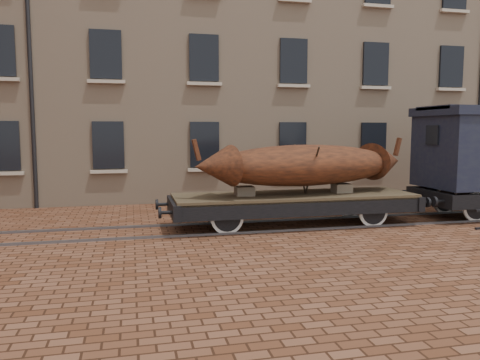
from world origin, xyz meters
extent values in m
plane|color=#4D2917|center=(0.00, 0.00, 0.00)|extent=(90.00, 90.00, 0.00)
cube|color=tan|center=(3.00, 10.00, 7.00)|extent=(40.00, 10.00, 14.00)
cube|color=black|center=(-9.50, 4.96, 2.20)|extent=(1.10, 0.12, 1.70)
cube|color=#B7A791|center=(-9.50, 4.90, 1.25)|extent=(1.30, 0.18, 0.12)
cube|color=black|center=(-6.00, 4.96, 2.20)|extent=(1.10, 0.12, 1.70)
cube|color=#B7A791|center=(-6.00, 4.90, 1.25)|extent=(1.30, 0.18, 0.12)
cube|color=black|center=(-2.50, 4.96, 2.20)|extent=(1.10, 0.12, 1.70)
cube|color=#B7A791|center=(-2.50, 4.90, 1.25)|extent=(1.30, 0.18, 0.12)
cube|color=black|center=(1.00, 4.96, 2.20)|extent=(1.10, 0.12, 1.70)
cube|color=#B7A791|center=(1.00, 4.90, 1.25)|extent=(1.30, 0.18, 0.12)
cube|color=black|center=(4.50, 4.96, 2.20)|extent=(1.10, 0.12, 1.70)
cube|color=#B7A791|center=(4.50, 4.90, 1.25)|extent=(1.30, 0.18, 0.12)
cube|color=black|center=(8.00, 4.96, 2.20)|extent=(1.10, 0.12, 1.70)
cube|color=#B7A791|center=(8.00, 4.90, 1.25)|extent=(1.30, 0.18, 0.12)
cube|color=black|center=(-6.00, 4.96, 5.40)|extent=(1.10, 0.12, 1.70)
cube|color=#B7A791|center=(-6.00, 4.90, 4.45)|extent=(1.30, 0.18, 0.12)
cube|color=black|center=(-2.50, 4.96, 5.40)|extent=(1.10, 0.12, 1.70)
cube|color=#B7A791|center=(-2.50, 4.90, 4.45)|extent=(1.30, 0.18, 0.12)
cube|color=black|center=(1.00, 4.96, 5.40)|extent=(1.10, 0.12, 1.70)
cube|color=#B7A791|center=(1.00, 4.90, 4.45)|extent=(1.30, 0.18, 0.12)
cube|color=black|center=(4.50, 4.96, 5.40)|extent=(1.10, 0.12, 1.70)
cube|color=#B7A791|center=(4.50, 4.90, 4.45)|extent=(1.30, 0.18, 0.12)
cube|color=black|center=(8.00, 4.96, 5.40)|extent=(1.10, 0.12, 1.70)
cube|color=#B7A791|center=(8.00, 4.90, 4.45)|extent=(1.30, 0.18, 0.12)
cube|color=#B7A791|center=(1.00, 4.90, 7.65)|extent=(1.30, 0.18, 0.12)
cube|color=#B7A791|center=(4.50, 4.90, 7.65)|extent=(1.30, 0.18, 0.12)
cube|color=#B7A791|center=(8.00, 4.90, 7.65)|extent=(1.30, 0.18, 0.12)
cylinder|color=black|center=(-8.50, 4.95, 7.00)|extent=(0.14, 0.14, 14.00)
cube|color=#59595E|center=(0.00, -0.72, 0.03)|extent=(30.00, 0.08, 0.06)
cube|color=#59595E|center=(0.00, 0.72, 0.03)|extent=(30.00, 0.08, 0.06)
cube|color=#4B3C25|center=(-0.69, 0.00, 0.86)|extent=(6.87, 2.01, 0.11)
cube|color=black|center=(-0.69, -0.93, 0.64)|extent=(6.87, 0.15, 0.41)
cube|color=black|center=(-0.69, 0.93, 0.64)|extent=(6.87, 0.15, 0.41)
cube|color=black|center=(-4.12, 0.00, 0.64)|extent=(0.20, 2.11, 0.41)
cylinder|color=black|center=(-4.38, -0.69, 0.64)|extent=(0.32, 0.09, 0.09)
cylinder|color=black|center=(-4.53, -0.69, 0.64)|extent=(0.07, 0.29, 0.29)
cylinder|color=black|center=(-4.38, 0.69, 0.64)|extent=(0.32, 0.09, 0.09)
cylinder|color=black|center=(-4.53, 0.69, 0.64)|extent=(0.07, 0.29, 0.29)
cube|color=black|center=(2.75, 0.00, 0.64)|extent=(0.20, 2.11, 0.41)
cylinder|color=black|center=(3.00, -0.69, 0.64)|extent=(0.32, 0.09, 0.09)
cylinder|color=black|center=(3.16, -0.69, 0.64)|extent=(0.07, 0.29, 0.29)
cylinder|color=black|center=(3.00, 0.69, 0.64)|extent=(0.32, 0.09, 0.09)
cylinder|color=black|center=(3.16, 0.69, 0.64)|extent=(0.07, 0.29, 0.29)
cylinder|color=black|center=(-2.79, 0.00, 0.44)|extent=(0.09, 1.74, 0.09)
cylinder|color=silver|center=(-2.79, -0.72, 0.44)|extent=(0.88, 0.06, 0.88)
cylinder|color=black|center=(-2.79, -0.72, 0.44)|extent=(0.72, 0.09, 0.72)
cube|color=black|center=(-2.79, -0.83, 0.66)|extent=(0.82, 0.07, 0.09)
cylinder|color=silver|center=(-2.79, 0.72, 0.44)|extent=(0.88, 0.06, 0.88)
cylinder|color=black|center=(-2.79, 0.72, 0.44)|extent=(0.72, 0.09, 0.72)
cube|color=black|center=(-2.79, 0.83, 0.66)|extent=(0.82, 0.07, 0.09)
cylinder|color=black|center=(1.42, 0.00, 0.44)|extent=(0.09, 1.74, 0.09)
cylinder|color=silver|center=(1.42, -0.72, 0.44)|extent=(0.88, 0.06, 0.88)
cylinder|color=black|center=(1.42, -0.72, 0.44)|extent=(0.72, 0.09, 0.72)
cube|color=black|center=(1.42, -0.83, 0.66)|extent=(0.82, 0.07, 0.09)
cylinder|color=silver|center=(1.42, 0.72, 0.44)|extent=(0.88, 0.06, 0.88)
cylinder|color=black|center=(1.42, 0.72, 0.44)|extent=(0.72, 0.09, 0.72)
cube|color=black|center=(1.42, 0.83, 0.66)|extent=(0.82, 0.07, 0.09)
cube|color=black|center=(-0.69, 0.00, 0.50)|extent=(3.66, 0.05, 0.05)
cube|color=#756658|center=(-2.15, 0.00, 1.04)|extent=(0.50, 0.46, 0.26)
cube|color=#756658|center=(0.78, 0.00, 1.04)|extent=(0.50, 0.46, 0.26)
ellipsoid|color=brown|center=(-0.35, 0.00, 1.73)|extent=(6.09, 2.70, 1.18)
cone|color=brown|center=(-3.10, -0.43, 1.78)|extent=(1.17, 1.26, 1.12)
cube|color=brown|center=(-3.56, -0.49, 2.22)|extent=(0.25, 0.16, 0.57)
cone|color=brown|center=(2.41, 0.43, 1.78)|extent=(1.17, 1.26, 1.12)
cube|color=brown|center=(2.86, 0.49, 2.22)|extent=(0.25, 0.16, 0.57)
cylinder|color=black|center=(-0.35, -0.48, 1.60)|extent=(0.05, 1.00, 1.40)
cylinder|color=black|center=(-0.35, 0.48, 1.60)|extent=(0.05, 1.00, 1.40)
cube|color=black|center=(3.75, 0.00, 0.67)|extent=(0.21, 2.30, 0.43)
cylinder|color=black|center=(3.32, -0.77, 0.67)|extent=(0.08, 0.31, 0.31)
cylinder|color=black|center=(3.32, 0.77, 0.67)|extent=(0.08, 0.31, 0.31)
cylinder|color=black|center=(4.80, 0.00, 0.46)|extent=(0.10, 1.82, 0.10)
cylinder|color=silver|center=(4.80, -0.72, 0.46)|extent=(0.92, 0.07, 0.92)
cylinder|color=black|center=(4.80, -0.72, 0.46)|extent=(0.75, 0.10, 0.75)
cylinder|color=silver|center=(4.80, 0.72, 0.46)|extent=(0.92, 0.07, 0.92)
cylinder|color=black|center=(4.80, 0.72, 0.46)|extent=(0.75, 0.10, 0.75)
cube|color=black|center=(3.73, 0.00, 2.59)|extent=(0.08, 0.58, 0.58)
camera|label=1|loc=(-5.20, -12.54, 2.71)|focal=35.00mm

